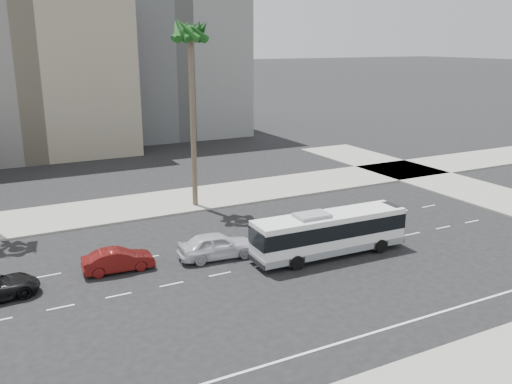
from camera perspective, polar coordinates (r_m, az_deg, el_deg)
ground at (r=35.30m, az=5.21°, el=-6.71°), size 700.00×700.00×0.00m
sidewalk_north at (r=48.29m, az=-4.75°, el=-0.45°), size 120.00×7.00×0.15m
midrise_beige_west at (r=72.72m, az=-23.35°, el=10.87°), size 24.00×18.00×18.00m
midrise_gray_center at (r=83.48m, az=-9.88°, el=15.07°), size 20.00×20.00×26.00m
highrise_far at (r=300.96m, az=-11.17°, el=18.41°), size 22.00×22.00×60.00m
city_bus at (r=35.15m, az=7.67°, el=-4.17°), size 10.40×2.62×2.97m
car_a at (r=34.75m, az=-4.12°, el=-5.57°), size 2.47×5.08×1.67m
car_b at (r=33.81m, az=-14.18°, el=-6.90°), size 1.72×4.28×1.38m
palm_near at (r=43.83m, az=-6.88°, el=15.82°), size 4.46×4.46×15.04m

